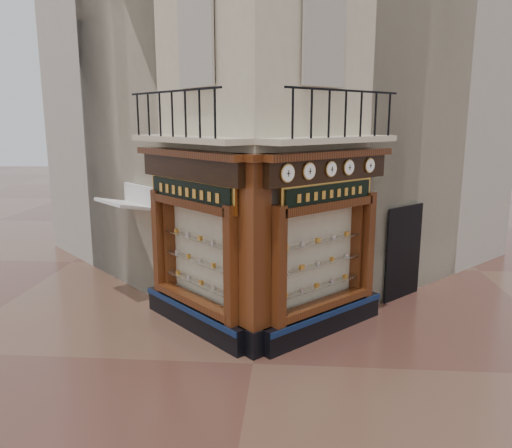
# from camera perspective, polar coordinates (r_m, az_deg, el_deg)

# --- Properties ---
(ground) EXTENTS (80.00, 80.00, 0.00)m
(ground) POSITION_cam_1_polar(r_m,az_deg,el_deg) (9.95, -0.36, -15.67)
(ground) COLOR #4E2D24
(ground) RESTS_ON ground
(main_building) EXTENTS (11.31, 11.31, 12.00)m
(main_building) POSITION_cam_1_polar(r_m,az_deg,el_deg) (15.04, 1.62, 17.16)
(main_building) COLOR beige
(main_building) RESTS_ON ground
(neighbour_left) EXTENTS (11.31, 11.31, 11.00)m
(neighbour_left) POSITION_cam_1_polar(r_m,az_deg,el_deg) (17.75, -6.26, 14.66)
(neighbour_left) COLOR #B6AF9E
(neighbour_left) RESTS_ON ground
(neighbour_right) EXTENTS (11.31, 11.31, 11.00)m
(neighbour_right) POSITION_cam_1_polar(r_m,az_deg,el_deg) (17.54, 10.39, 14.58)
(neighbour_right) COLOR #B6AF9E
(neighbour_right) RESTS_ON ground
(shopfront_left) EXTENTS (2.86, 2.86, 3.98)m
(shopfront_left) POSITION_cam_1_polar(r_m,az_deg,el_deg) (10.90, -7.08, -2.17)
(shopfront_left) COLOR black
(shopfront_left) RESTS_ON ground
(shopfront_right) EXTENTS (2.86, 2.86, 3.98)m
(shopfront_right) POSITION_cam_1_polar(r_m,az_deg,el_deg) (10.71, 7.84, -2.44)
(shopfront_right) COLOR black
(shopfront_right) RESTS_ON ground
(corner_pilaster) EXTENTS (0.85, 0.85, 3.98)m
(corner_pilaster) POSITION_cam_1_polar(r_m,az_deg,el_deg) (9.70, -0.13, -4.03)
(corner_pilaster) COLOR black
(corner_pilaster) RESTS_ON ground
(balcony) EXTENTS (5.94, 2.97, 1.03)m
(balcony) POSITION_cam_1_polar(r_m,az_deg,el_deg) (10.32, 0.30, 9.72)
(balcony) COLOR beige
(balcony) RESTS_ON ground
(clock_a) EXTENTS (0.29, 0.29, 0.36)m
(clock_a) POSITION_cam_1_polar(r_m,az_deg,el_deg) (9.36, 3.60, 5.82)
(clock_a) COLOR #A98038
(clock_a) RESTS_ON ground
(clock_b) EXTENTS (0.28, 0.28, 0.35)m
(clock_b) POSITION_cam_1_polar(r_m,az_deg,el_deg) (9.77, 6.06, 6.03)
(clock_b) COLOR #A98038
(clock_b) RESTS_ON ground
(clock_c) EXTENTS (0.27, 0.27, 0.33)m
(clock_c) POSITION_cam_1_polar(r_m,az_deg,el_deg) (10.24, 8.55, 6.23)
(clock_c) COLOR #A98038
(clock_c) RESTS_ON ground
(clock_d) EXTENTS (0.27, 0.27, 0.33)m
(clock_d) POSITION_cam_1_polar(r_m,az_deg,el_deg) (10.67, 10.54, 6.38)
(clock_d) COLOR #A98038
(clock_d) RESTS_ON ground
(clock_e) EXTENTS (0.27, 0.27, 0.33)m
(clock_e) POSITION_cam_1_polar(r_m,az_deg,el_deg) (11.24, 12.84, 6.55)
(clock_e) COLOR #A98038
(clock_e) RESTS_ON ground
(awning) EXTENTS (1.71, 1.71, 0.26)m
(awning) POSITION_cam_1_polar(r_m,az_deg,el_deg) (13.69, -14.37, -8.18)
(awning) COLOR silver
(awning) RESTS_ON ground
(signboard_left) EXTENTS (2.25, 2.25, 0.60)m
(signboard_left) POSITION_cam_1_polar(r_m,az_deg,el_deg) (10.65, -7.58, 3.64)
(signboard_left) COLOR gold
(signboard_left) RESTS_ON ground
(signboard_right) EXTENTS (1.98, 1.98, 0.53)m
(signboard_right) POSITION_cam_1_polar(r_m,az_deg,el_deg) (10.45, 8.34, 3.47)
(signboard_right) COLOR gold
(signboard_right) RESTS_ON ground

